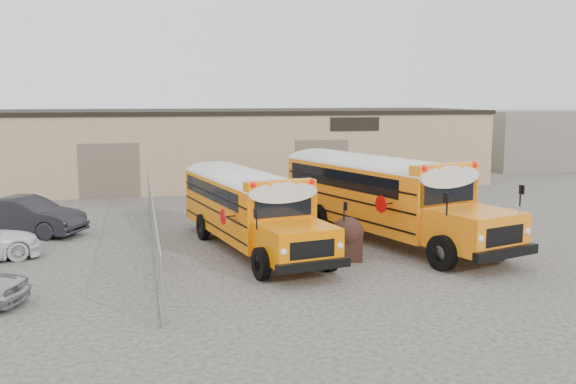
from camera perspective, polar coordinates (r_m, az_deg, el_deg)
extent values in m
plane|color=#33312E|center=(22.54, 3.83, -5.64)|extent=(120.00, 120.00, 0.00)
cube|color=tan|center=(41.52, -4.23, 3.97)|extent=(30.00, 10.00, 4.50)
cube|color=black|center=(41.41, -4.26, 7.14)|extent=(30.20, 10.20, 0.25)
cube|color=black|center=(38.00, 5.97, 6.02)|extent=(3.00, 0.08, 0.80)
cube|color=#716351|center=(36.13, -15.58, 1.82)|extent=(3.20, 0.08, 3.00)
cube|color=#716351|center=(37.57, 3.03, 2.36)|extent=(3.20, 0.08, 3.00)
cylinder|color=#96989E|center=(15.59, -11.14, -8.80)|extent=(0.07, 0.07, 1.80)
cylinder|color=#96989E|center=(18.48, -11.49, -6.07)|extent=(0.07, 0.07, 1.80)
cylinder|color=#96989E|center=(21.40, -11.74, -4.09)|extent=(0.07, 0.07, 1.80)
cylinder|color=#96989E|center=(24.34, -11.93, -2.58)|extent=(0.07, 0.07, 1.80)
cylinder|color=#96989E|center=(27.29, -12.08, -1.40)|extent=(0.07, 0.07, 1.80)
cylinder|color=#96989E|center=(30.25, -12.20, -0.45)|extent=(0.07, 0.07, 1.80)
cylinder|color=#96989E|center=(33.22, -12.30, 0.33)|extent=(0.07, 0.07, 1.80)
cylinder|color=#96989E|center=(24.19, -12.00, -0.53)|extent=(0.05, 18.00, 0.05)
cylinder|color=#96989E|center=(24.51, -11.87, -4.53)|extent=(0.05, 18.00, 0.05)
cube|color=#96989E|center=(24.34, -11.93, -2.58)|extent=(0.02, 18.00, 1.70)
cube|color=gray|center=(54.33, 20.99, 4.43)|extent=(10.00, 8.00, 4.40)
cube|color=orange|center=(29.33, -7.85, 0.55)|extent=(3.75, 7.66, 1.98)
cube|color=orange|center=(24.94, -4.78, -1.79)|extent=(2.49, 2.49, 1.11)
cube|color=black|center=(25.80, -5.60, 0.76)|extent=(1.95, 0.43, 0.72)
cube|color=silver|center=(29.19, -7.90, 2.76)|extent=(3.77, 7.74, 0.39)
cube|color=orange|center=(25.93, -5.78, 2.15)|extent=(2.41, 0.92, 0.35)
sphere|color=#E50705|center=(25.41, -7.80, 2.25)|extent=(0.19, 0.19, 0.19)
sphere|color=#E50705|center=(26.05, -3.51, 2.46)|extent=(0.19, 0.19, 0.19)
sphere|color=orange|center=(25.57, -6.60, 2.31)|extent=(0.19, 0.19, 0.19)
sphere|color=orange|center=(25.86, -4.67, 2.41)|extent=(0.19, 0.19, 0.19)
cube|color=black|center=(23.97, -3.87, -3.27)|extent=(2.36, 0.65, 0.27)
cube|color=black|center=(33.01, -9.63, -0.14)|extent=(2.36, 0.64, 0.27)
cube|color=black|center=(29.34, -7.85, 0.41)|extent=(3.76, 7.52, 0.06)
cube|color=black|center=(29.53, -8.03, 1.69)|extent=(3.56, 6.53, 0.60)
cylinder|color=black|center=(24.80, -7.36, -3.20)|extent=(0.45, 1.04, 1.00)
cylinder|color=black|center=(25.53, -2.41, -2.80)|extent=(0.45, 1.04, 1.00)
cylinder|color=black|center=(30.59, -10.65, -1.06)|extent=(0.45, 1.04, 1.00)
cylinder|color=black|center=(31.19, -6.54, -0.79)|extent=(0.45, 1.04, 1.00)
cylinder|color=#BF0505|center=(26.49, -9.74, -0.07)|extent=(0.13, 0.54, 0.54)
cube|color=orange|center=(30.97, -0.06, 1.44)|extent=(5.14, 8.80, 2.26)
cube|color=orange|center=(26.58, 5.87, -0.85)|extent=(3.04, 3.04, 1.27)
cube|color=black|center=(27.42, 4.38, 1.84)|extent=(2.17, 0.74, 0.83)
cube|color=silver|center=(30.83, -0.06, 3.83)|extent=(5.16, 8.89, 0.44)
cube|color=orange|center=(27.55, 4.09, 3.32)|extent=(2.74, 1.34, 0.40)
sphere|color=#E50705|center=(26.69, 2.36, 3.45)|extent=(0.22, 0.22, 0.22)
sphere|color=#E50705|center=(28.01, 6.34, 3.65)|extent=(0.22, 0.22, 0.22)
sphere|color=orange|center=(27.04, 3.49, 3.51)|extent=(0.22, 0.22, 0.22)
sphere|color=orange|center=(27.64, 5.28, 3.60)|extent=(0.22, 0.22, 0.22)
cube|color=black|center=(25.65, 7.58, -2.35)|extent=(2.64, 1.04, 0.31)
cube|color=black|center=(34.79, -3.62, 0.54)|extent=(2.64, 1.02, 0.31)
cube|color=black|center=(30.98, -0.06, 1.29)|extent=(5.13, 8.66, 0.07)
cube|color=black|center=(31.18, -0.36, 2.66)|extent=(4.77, 7.56, 0.68)
cylinder|color=black|center=(26.04, 3.37, -2.43)|extent=(0.64, 1.18, 1.14)
cylinder|color=black|center=(27.57, 7.89, -1.88)|extent=(0.64, 1.18, 1.14)
cylinder|color=black|center=(31.95, -3.61, -0.40)|extent=(0.64, 1.18, 1.14)
cylinder|color=black|center=(33.21, 0.42, -0.05)|extent=(0.64, 1.18, 1.14)
cylinder|color=#BF0505|center=(27.56, -0.38, 0.86)|extent=(0.22, 0.60, 0.62)
cube|color=black|center=(21.89, 5.32, -4.76)|extent=(1.20, 1.14, 0.98)
sphere|color=black|center=(21.79, 5.33, -3.63)|extent=(1.08, 1.08, 1.08)
imported|color=black|center=(27.67, -22.24, -1.99)|extent=(4.91, 3.56, 1.54)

